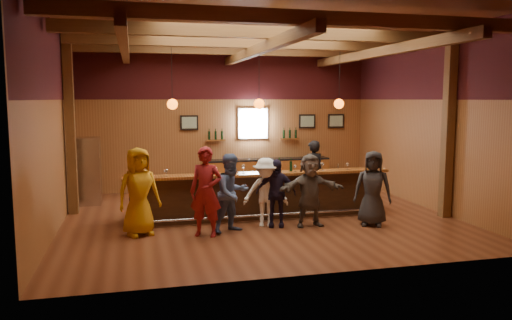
# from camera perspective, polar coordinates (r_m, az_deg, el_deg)

# --- Properties ---
(room) EXTENTS (9.04, 9.00, 4.52)m
(room) POSITION_cam_1_polar(r_m,az_deg,el_deg) (11.74, 0.29, 8.92)
(room) COLOR brown
(room) RESTS_ON ground
(bar_counter) EXTENTS (6.30, 1.07, 1.11)m
(bar_counter) POSITION_cam_1_polar(r_m,az_deg,el_deg) (12.05, 0.25, -3.99)
(bar_counter) COLOR black
(bar_counter) RESTS_ON ground
(back_bar_cabinet) EXTENTS (4.00, 0.52, 0.95)m
(back_bar_cabinet) POSITION_cam_1_polar(r_m,az_deg,el_deg) (15.76, 1.26, -1.55)
(back_bar_cabinet) COLOR brown
(back_bar_cabinet) RESTS_ON ground
(window) EXTENTS (0.95, 0.09, 0.95)m
(window) POSITION_cam_1_polar(r_m,az_deg,el_deg) (15.72, -0.36, 4.20)
(window) COLOR silver
(window) RESTS_ON room
(framed_pictures) EXTENTS (5.35, 0.05, 0.45)m
(framed_pictures) POSITION_cam_1_polar(r_m,az_deg,el_deg) (15.93, 2.69, 4.41)
(framed_pictures) COLOR black
(framed_pictures) RESTS_ON room
(wine_shelves) EXTENTS (3.00, 0.18, 0.30)m
(wine_shelves) POSITION_cam_1_polar(r_m,az_deg,el_deg) (15.68, -0.30, 2.62)
(wine_shelves) COLOR brown
(wine_shelves) RESTS_ON room
(pendant_lights) EXTENTS (4.24, 0.24, 1.37)m
(pendant_lights) POSITION_cam_1_polar(r_m,az_deg,el_deg) (11.68, 0.36, 6.45)
(pendant_lights) COLOR black
(pendant_lights) RESTS_ON room
(stainless_fridge) EXTENTS (0.70, 0.70, 1.80)m
(stainless_fridge) POSITION_cam_1_polar(r_m,az_deg,el_deg) (14.11, -18.74, -1.19)
(stainless_fridge) COLOR silver
(stainless_fridge) RESTS_ON ground
(customer_orange) EXTENTS (1.04, 0.86, 1.84)m
(customer_orange) POSITION_cam_1_polar(r_m,az_deg,el_deg) (10.59, -13.25, -3.54)
(customer_orange) COLOR #C18212
(customer_orange) RESTS_ON ground
(customer_redvest) EXTENTS (0.80, 0.69, 1.86)m
(customer_redvest) POSITION_cam_1_polar(r_m,az_deg,el_deg) (10.30, -5.75, -3.62)
(customer_redvest) COLOR maroon
(customer_redvest) RESTS_ON ground
(customer_denim) EXTENTS (1.01, 0.92, 1.68)m
(customer_denim) POSITION_cam_1_polar(r_m,az_deg,el_deg) (10.58, -2.75, -3.80)
(customer_denim) COLOR #435987
(customer_denim) RESTS_ON ground
(customer_white) EXTENTS (1.11, 0.82, 1.53)m
(customer_white) POSITION_cam_1_polar(r_m,az_deg,el_deg) (11.05, 1.12, -3.71)
(customer_white) COLOR white
(customer_white) RESTS_ON ground
(customer_navy) EXTENTS (0.95, 0.60, 1.51)m
(customer_navy) POSITION_cam_1_polar(r_m,az_deg,el_deg) (11.05, 2.28, -3.79)
(customer_navy) COLOR black
(customer_navy) RESTS_ON ground
(customer_brown) EXTENTS (1.51, 0.49, 1.62)m
(customer_brown) POSITION_cam_1_polar(r_m,az_deg,el_deg) (11.11, 6.19, -3.46)
(customer_brown) COLOR #524941
(customer_brown) RESTS_ON ground
(customer_dark) EXTENTS (0.97, 0.85, 1.68)m
(customer_dark) POSITION_cam_1_polar(r_m,az_deg,el_deg) (11.41, 13.18, -3.18)
(customer_dark) COLOR #27272A
(customer_dark) RESTS_ON ground
(bartender) EXTENTS (0.67, 0.48, 1.72)m
(bartender) POSITION_cam_1_polar(r_m,az_deg,el_deg) (13.48, 6.50, -1.41)
(bartender) COLOR black
(bartender) RESTS_ON ground
(ice_bucket) EXTENTS (0.20, 0.20, 0.22)m
(ice_bucket) POSITION_cam_1_polar(r_m,az_deg,el_deg) (11.80, 2.46, -0.80)
(ice_bucket) COLOR brown
(ice_bucket) RESTS_ON bar_counter
(bottle_a) EXTENTS (0.07, 0.07, 0.33)m
(bottle_a) POSITION_cam_1_polar(r_m,az_deg,el_deg) (11.90, 2.68, -0.65)
(bottle_a) COLOR black
(bottle_a) RESTS_ON bar_counter
(bottle_b) EXTENTS (0.07, 0.07, 0.32)m
(bottle_b) POSITION_cam_1_polar(r_m,az_deg,el_deg) (11.87, 4.02, -0.69)
(bottle_b) COLOR black
(bottle_b) RESTS_ON bar_counter
(glass_a) EXTENTS (0.08, 0.08, 0.18)m
(glass_a) POSITION_cam_1_polar(r_m,az_deg,el_deg) (11.30, -12.53, -1.22)
(glass_a) COLOR silver
(glass_a) RESTS_ON bar_counter
(glass_b) EXTENTS (0.08, 0.08, 0.17)m
(glass_b) POSITION_cam_1_polar(r_m,az_deg,el_deg) (11.20, -10.25, -1.26)
(glass_b) COLOR silver
(glass_b) RESTS_ON bar_counter
(glass_c) EXTENTS (0.09, 0.09, 0.20)m
(glass_c) POSITION_cam_1_polar(r_m,az_deg,el_deg) (11.38, -6.17, -0.97)
(glass_c) COLOR silver
(glass_c) RESTS_ON bar_counter
(glass_d) EXTENTS (0.08, 0.08, 0.17)m
(glass_d) POSITION_cam_1_polar(r_m,az_deg,el_deg) (11.37, -4.59, -1.04)
(glass_d) COLOR silver
(glass_d) RESTS_ON bar_counter
(glass_e) EXTENTS (0.09, 0.09, 0.20)m
(glass_e) POSITION_cam_1_polar(r_m,az_deg,el_deg) (11.54, -1.46, -0.82)
(glass_e) COLOR silver
(glass_e) RESTS_ON bar_counter
(glass_f) EXTENTS (0.08, 0.08, 0.17)m
(glass_f) POSITION_cam_1_polar(r_m,az_deg,el_deg) (11.77, 4.50, -0.77)
(glass_f) COLOR silver
(glass_f) RESTS_ON bar_counter
(glass_g) EXTENTS (0.09, 0.09, 0.19)m
(glass_g) POSITION_cam_1_polar(r_m,az_deg,el_deg) (12.12, 7.60, -0.52)
(glass_g) COLOR silver
(glass_g) RESTS_ON bar_counter
(glass_h) EXTENTS (0.08, 0.08, 0.17)m
(glass_h) POSITION_cam_1_polar(r_m,az_deg,el_deg) (12.28, 10.42, -0.54)
(glass_h) COLOR silver
(glass_h) RESTS_ON bar_counter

